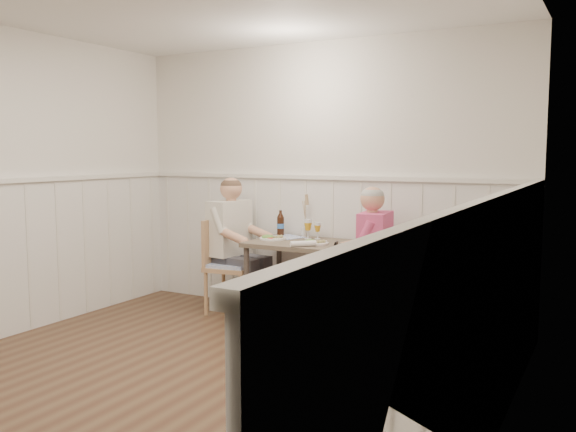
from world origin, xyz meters
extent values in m
plane|color=#442A1B|center=(0.00, 0.00, 0.00)|extent=(4.50, 4.50, 0.00)
cube|color=white|center=(0.00, 2.25, 1.30)|extent=(4.00, 0.04, 2.60)
cube|color=white|center=(2.00, 0.00, 1.30)|extent=(0.04, 4.50, 2.60)
cube|color=silver|center=(0.00, 2.23, 0.65)|extent=(3.98, 0.03, 1.30)
cube|color=silver|center=(1.99, 0.00, 0.65)|extent=(0.03, 4.48, 1.30)
cube|color=silver|center=(0.00, 2.22, 1.32)|extent=(3.98, 0.06, 0.04)
cube|color=silver|center=(1.97, 0.00, 1.32)|extent=(0.06, 4.48, 0.04)
cube|color=brown|center=(-0.02, 1.84, 0.73)|extent=(0.84, 0.70, 0.04)
cylinder|color=#3F3833|center=(-0.39, 1.54, 0.35)|extent=(0.05, 0.05, 0.71)
cylinder|color=#3F3833|center=(-0.39, 2.14, 0.35)|extent=(0.05, 0.05, 0.71)
cylinder|color=#3F3833|center=(0.35, 1.54, 0.35)|extent=(0.05, 0.05, 0.71)
cylinder|color=#3F3833|center=(0.35, 2.14, 0.35)|extent=(0.05, 0.05, 0.71)
cube|color=tan|center=(0.69, 1.81, 0.43)|extent=(0.51, 0.51, 0.04)
cube|color=#5070C3|center=(0.69, 1.81, 0.47)|extent=(0.46, 0.46, 0.03)
cube|color=tan|center=(0.88, 1.86, 0.68)|extent=(0.13, 0.42, 0.44)
cylinder|color=tan|center=(0.91, 1.68, 0.21)|extent=(0.04, 0.04, 0.41)
cylinder|color=tan|center=(0.56, 1.60, 0.21)|extent=(0.04, 0.04, 0.41)
cylinder|color=tan|center=(0.82, 2.03, 0.21)|extent=(0.04, 0.04, 0.41)
cylinder|color=tan|center=(0.47, 1.95, 0.21)|extent=(0.04, 0.04, 0.41)
cube|color=tan|center=(-0.74, 1.81, 0.44)|extent=(0.48, 0.48, 0.04)
cube|color=#5070C3|center=(-0.74, 1.81, 0.48)|extent=(0.43, 0.43, 0.03)
cube|color=tan|center=(-0.93, 1.79, 0.69)|extent=(0.09, 0.43, 0.45)
cylinder|color=tan|center=(-0.95, 1.97, 0.21)|extent=(0.04, 0.04, 0.42)
cylinder|color=tan|center=(-0.58, 2.02, 0.21)|extent=(0.04, 0.04, 0.42)
cylinder|color=tan|center=(-0.90, 1.61, 0.21)|extent=(0.04, 0.04, 0.42)
cylinder|color=tan|center=(-0.53, 1.65, 0.21)|extent=(0.04, 0.04, 0.42)
cube|color=#3F3F47|center=(0.71, 1.81, 0.21)|extent=(0.45, 0.42, 0.42)
cube|color=#3F3F47|center=(0.52, 1.79, 0.48)|extent=(0.43, 0.38, 0.12)
cube|color=#D65879|center=(0.71, 1.81, 0.79)|extent=(0.27, 0.44, 0.52)
sphere|color=tan|center=(0.71, 1.81, 1.17)|extent=(0.21, 0.21, 0.21)
sphere|color=#A5A5A0|center=(0.71, 1.81, 1.19)|extent=(0.20, 0.20, 0.20)
cube|color=black|center=(0.37, 1.77, 0.80)|extent=(0.02, 0.07, 0.12)
cube|color=#3F3F47|center=(-0.78, 1.87, 0.22)|extent=(0.48, 0.45, 0.44)
cube|color=#3F3F47|center=(-0.59, 1.84, 0.50)|extent=(0.45, 0.41, 0.13)
cube|color=silver|center=(-0.78, 1.87, 0.82)|extent=(0.29, 0.46, 0.54)
sphere|color=tan|center=(-0.78, 1.87, 1.21)|extent=(0.21, 0.21, 0.21)
sphere|color=#4C3828|center=(-0.78, 1.87, 1.24)|extent=(0.20, 0.20, 0.20)
cylinder|color=white|center=(0.19, 1.75, 0.76)|extent=(0.23, 0.23, 0.02)
ellipsoid|color=#3F722D|center=(0.16, 1.73, 0.79)|extent=(0.11, 0.10, 0.04)
sphere|color=#9D965C|center=(0.24, 1.76, 0.78)|extent=(0.03, 0.03, 0.03)
cube|color=brown|center=(0.21, 1.81, 0.77)|extent=(0.07, 0.04, 0.01)
cylinder|color=white|center=(0.26, 1.81, 0.78)|extent=(0.05, 0.05, 0.03)
cylinder|color=white|center=(-0.29, 1.83, 0.76)|extent=(0.25, 0.25, 0.02)
ellipsoid|color=#3F722D|center=(-0.32, 1.80, 0.79)|extent=(0.12, 0.10, 0.05)
sphere|color=#9D965C|center=(-0.23, 1.84, 0.78)|extent=(0.03, 0.03, 0.03)
cylinder|color=silver|center=(0.07, 2.05, 0.75)|extent=(0.06, 0.06, 0.01)
cylinder|color=silver|center=(0.07, 2.05, 0.79)|extent=(0.01, 0.01, 0.07)
cone|color=gold|center=(0.07, 2.05, 0.85)|extent=(0.06, 0.06, 0.06)
cylinder|color=silver|center=(0.07, 2.05, 0.89)|extent=(0.06, 0.06, 0.03)
cylinder|color=silver|center=(0.00, 2.00, 0.75)|extent=(0.07, 0.07, 0.01)
cylinder|color=silver|center=(0.00, 2.00, 0.80)|extent=(0.01, 0.01, 0.08)
cone|color=gold|center=(0.00, 2.00, 0.87)|extent=(0.07, 0.07, 0.07)
cylinder|color=silver|center=(0.00, 2.00, 0.92)|extent=(0.07, 0.07, 0.03)
cylinder|color=black|center=(-0.34, 2.08, 0.84)|extent=(0.07, 0.07, 0.18)
cone|color=black|center=(-0.34, 2.08, 0.95)|extent=(0.07, 0.07, 0.04)
cylinder|color=black|center=(-0.34, 2.08, 0.98)|extent=(0.03, 0.03, 0.03)
cylinder|color=#3366B1|center=(-0.34, 2.08, 0.85)|extent=(0.07, 0.07, 0.05)
cylinder|color=white|center=(0.16, 1.58, 0.78)|extent=(0.20, 0.20, 0.05)
cylinder|color=silver|center=(-0.12, 2.14, 0.79)|extent=(0.05, 0.05, 0.09)
cylinder|color=tan|center=(-0.12, 2.14, 0.95)|extent=(0.03, 0.03, 0.29)
cone|color=tan|center=(-0.12, 2.14, 1.13)|extent=(0.04, 0.04, 0.10)
cube|color=#5070C3|center=(-0.24, 2.02, 0.75)|extent=(0.38, 0.35, 0.01)
camera|label=1|loc=(2.52, -3.04, 1.56)|focal=38.00mm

